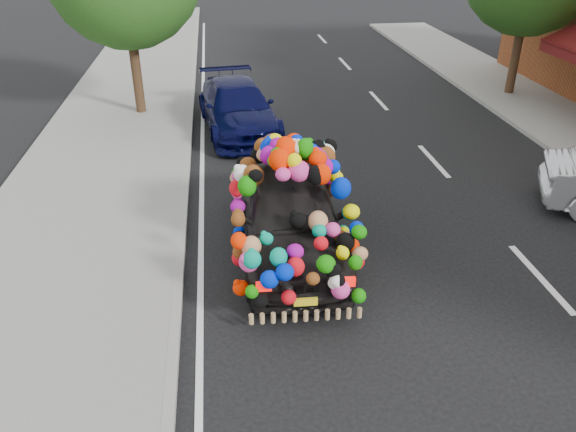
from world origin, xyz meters
The scene contains 6 objects.
ground centered at (0.00, 0.00, 0.00)m, with size 100.00×100.00×0.00m, color black.
sidewalk centered at (-4.30, 0.00, 0.06)m, with size 4.00×60.00×0.12m, color gray.
kerb centered at (-2.35, 0.00, 0.07)m, with size 0.15×60.00×0.13m, color gray.
lane_markings centered at (3.60, 0.00, 0.01)m, with size 6.00×50.00×0.01m, color silver, non-canonical shape.
plush_art_car centered at (-0.40, 1.42, 1.08)m, with size 2.25×4.58×2.12m.
navy_sedan centered at (-1.00, 7.82, 0.65)m, with size 1.82×4.48×1.30m, color #050731.
Camera 1 is at (-1.55, -7.08, 5.36)m, focal length 35.00 mm.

